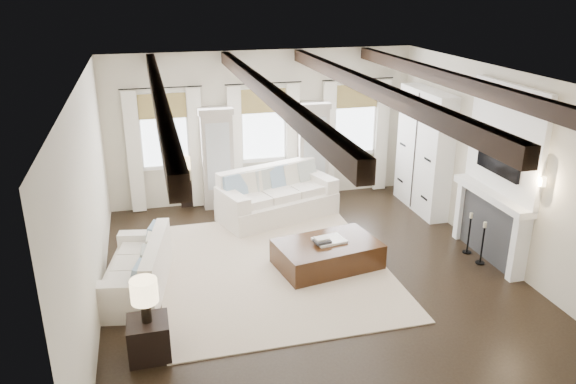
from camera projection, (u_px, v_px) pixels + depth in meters
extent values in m
plane|color=black|center=(314.00, 279.00, 9.02)|extent=(7.50, 7.50, 0.00)
cube|color=beige|center=(263.00, 127.00, 11.85)|extent=(6.50, 0.04, 3.20)
cube|color=beige|center=(438.00, 323.00, 5.06)|extent=(6.50, 0.04, 3.20)
cube|color=beige|center=(89.00, 206.00, 7.69)|extent=(0.04, 7.50, 3.20)
cube|color=beige|center=(504.00, 169.00, 9.22)|extent=(0.04, 7.50, 3.20)
cube|color=white|center=(317.00, 79.00, 7.89)|extent=(6.50, 7.50, 0.04)
cube|color=black|center=(158.00, 95.00, 7.42)|extent=(0.16, 7.40, 0.22)
cube|color=black|center=(265.00, 90.00, 7.76)|extent=(0.16, 7.40, 0.22)
cube|color=black|center=(367.00, 85.00, 8.11)|extent=(0.16, 7.40, 0.22)
cube|color=black|center=(456.00, 81.00, 8.45)|extent=(0.16, 7.40, 0.22)
cube|color=white|center=(164.00, 131.00, 11.32)|extent=(0.90, 0.03, 1.45)
cube|color=olive|center=(162.00, 106.00, 11.08)|extent=(0.94, 0.04, 0.50)
cube|color=white|center=(134.00, 153.00, 11.22)|extent=(0.28, 0.08, 2.50)
cube|color=white|center=(196.00, 149.00, 11.51)|extent=(0.28, 0.08, 2.50)
cylinder|color=black|center=(161.00, 88.00, 10.91)|extent=(1.60, 0.02, 0.02)
cube|color=white|center=(263.00, 125.00, 11.81)|extent=(0.90, 0.03, 1.45)
cube|color=olive|center=(263.00, 101.00, 11.57)|extent=(0.94, 0.04, 0.50)
cube|color=white|center=(235.00, 146.00, 11.70)|extent=(0.28, 0.08, 2.50)
cube|color=white|center=(293.00, 142.00, 12.00)|extent=(0.28, 0.08, 2.50)
cylinder|color=black|center=(264.00, 83.00, 11.39)|extent=(1.60, 0.02, 0.02)
cube|color=white|center=(355.00, 120.00, 12.29)|extent=(0.90, 0.03, 1.45)
cube|color=olive|center=(357.00, 96.00, 12.05)|extent=(0.94, 0.04, 0.50)
cube|color=white|center=(329.00, 139.00, 12.19)|extent=(0.28, 0.08, 2.50)
cube|color=white|center=(382.00, 136.00, 12.48)|extent=(0.28, 0.08, 2.50)
cylinder|color=black|center=(358.00, 79.00, 11.87)|extent=(1.60, 0.02, 0.02)
cube|color=#B1A89C|center=(217.00, 161.00, 11.62)|extent=(0.64, 0.38, 2.00)
cube|color=#B2B7BA|center=(218.00, 157.00, 11.39)|extent=(0.48, 0.02, 1.40)
cube|color=#B1A89C|center=(215.00, 111.00, 11.25)|extent=(0.70, 0.42, 0.12)
cube|color=#B1A89C|center=(312.00, 154.00, 12.10)|extent=(0.64, 0.38, 2.00)
cube|color=#B2B7BA|center=(315.00, 150.00, 11.87)|extent=(0.48, 0.02, 1.40)
cube|color=#B1A89C|center=(313.00, 105.00, 11.73)|extent=(0.70, 0.42, 0.12)
cube|color=#28282A|center=(491.00, 228.00, 9.57)|extent=(0.18, 1.50, 1.10)
cube|color=black|center=(488.00, 236.00, 9.61)|extent=(0.10, 0.90, 0.70)
cube|color=white|center=(519.00, 249.00, 8.81)|extent=(0.26, 0.14, 1.10)
cube|color=white|center=(463.00, 210.00, 10.30)|extent=(0.26, 0.14, 1.10)
cube|color=white|center=(492.00, 195.00, 9.34)|extent=(0.32, 1.90, 0.12)
cube|color=white|center=(506.00, 140.00, 9.03)|extent=(0.10, 1.90, 1.80)
cube|color=black|center=(500.00, 155.00, 9.10)|extent=(0.07, 1.10, 0.64)
cylinder|color=#FFD899|center=(543.00, 182.00, 8.19)|extent=(0.10, 0.10, 0.14)
cube|color=silver|center=(424.00, 151.00, 11.42)|extent=(0.40, 1.70, 2.50)
cube|color=black|center=(415.00, 152.00, 11.37)|extent=(0.01, 0.02, 2.40)
cube|color=beige|center=(273.00, 268.00, 9.35)|extent=(3.69, 4.27, 0.02)
cube|color=white|center=(278.00, 207.00, 11.33)|extent=(2.54, 1.72, 0.44)
cube|color=white|center=(267.00, 178.00, 11.47)|extent=(2.18, 0.92, 0.55)
cube|color=white|center=(232.00, 200.00, 10.68)|extent=(0.58, 1.04, 0.29)
cube|color=white|center=(319.00, 181.00, 11.71)|extent=(0.58, 1.04, 0.29)
cube|color=white|center=(251.00, 200.00, 10.85)|extent=(0.80, 0.82, 0.16)
cube|color=white|center=(279.00, 194.00, 11.18)|extent=(0.80, 0.82, 0.16)
cube|color=white|center=(306.00, 188.00, 11.50)|extent=(0.80, 0.82, 0.16)
cube|color=#7697B7|center=(235.00, 187.00, 10.89)|extent=(0.52, 0.37, 0.48)
cube|color=silver|center=(250.00, 184.00, 11.06)|extent=(0.52, 0.37, 0.48)
cube|color=beige|center=(265.00, 181.00, 11.22)|extent=(0.52, 0.37, 0.48)
cube|color=#7697B7|center=(279.00, 178.00, 11.39)|extent=(0.52, 0.37, 0.48)
cube|color=silver|center=(293.00, 175.00, 11.56)|extent=(0.52, 0.37, 0.48)
cube|color=beige|center=(306.00, 172.00, 11.73)|extent=(0.52, 0.37, 0.48)
cube|color=white|center=(136.00, 280.00, 8.64)|extent=(1.20, 2.04, 0.36)
cube|color=white|center=(156.00, 255.00, 8.51)|extent=(0.53, 1.82, 0.45)
cube|color=white|center=(144.00, 239.00, 9.31)|extent=(0.85, 0.38, 0.24)
cube|color=white|center=(123.00, 291.00, 7.75)|extent=(0.85, 0.38, 0.24)
cube|color=white|center=(138.00, 250.00, 9.04)|extent=(0.63, 0.60, 0.13)
cube|color=white|center=(132.00, 266.00, 8.55)|extent=(0.63, 0.60, 0.13)
cube|color=white|center=(125.00, 283.00, 8.05)|extent=(0.63, 0.60, 0.13)
cube|color=#7697B7|center=(152.00, 235.00, 9.13)|extent=(0.26, 0.41, 0.40)
cube|color=silver|center=(148.00, 247.00, 8.71)|extent=(0.26, 0.41, 0.40)
cube|color=beige|center=(143.00, 261.00, 8.28)|extent=(0.26, 0.41, 0.40)
cube|color=#7697B7|center=(137.00, 276.00, 7.86)|extent=(0.26, 0.41, 0.40)
cube|color=black|center=(327.00, 254.00, 9.36)|extent=(1.81, 1.30, 0.44)
cube|color=white|center=(329.00, 240.00, 9.32)|extent=(0.56, 0.46, 0.04)
cube|color=#262628|center=(322.00, 241.00, 9.19)|extent=(0.29, 0.24, 0.04)
cube|color=beige|center=(322.00, 238.00, 9.22)|extent=(0.25, 0.20, 0.03)
cube|color=black|center=(149.00, 338.00, 7.09)|extent=(0.52, 0.52, 0.52)
cylinder|color=black|center=(146.00, 311.00, 6.95)|extent=(0.13, 0.13, 0.28)
cylinder|color=#F9D89E|center=(144.00, 291.00, 6.85)|extent=(0.34, 0.34, 0.30)
cube|color=black|center=(189.00, 192.00, 11.98)|extent=(0.36, 0.36, 0.55)
cylinder|color=black|center=(188.00, 174.00, 11.84)|extent=(0.13, 0.13, 0.27)
cylinder|color=#F9D89E|center=(187.00, 161.00, 11.74)|extent=(0.33, 0.33, 0.29)
cylinder|color=black|center=(480.00, 263.00, 9.53)|extent=(0.15, 0.15, 0.02)
cylinder|color=black|center=(482.00, 245.00, 9.41)|extent=(0.03, 0.03, 0.68)
cylinder|color=beige|center=(485.00, 225.00, 9.28)|extent=(0.06, 0.06, 0.10)
cylinder|color=black|center=(467.00, 252.00, 9.90)|extent=(0.15, 0.15, 0.02)
cylinder|color=black|center=(469.00, 235.00, 9.79)|extent=(0.03, 0.03, 0.67)
cylinder|color=beige|center=(471.00, 215.00, 9.66)|extent=(0.06, 0.06, 0.10)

